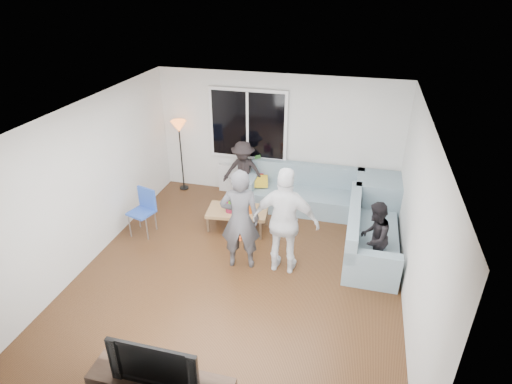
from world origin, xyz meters
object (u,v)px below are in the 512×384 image
(player_left, at_px, (240,220))
(sofa_right_section, at_px, (373,232))
(spectator_right, at_px, (374,238))
(coffee_table, at_px, (238,219))
(side_chair, at_px, (141,213))
(player_right, at_px, (285,222))
(floor_lamp, at_px, (181,156))
(sofa_back_section, at_px, (304,190))
(spectator_back, at_px, (243,172))
(television, at_px, (157,359))

(player_left, bearing_deg, sofa_right_section, -168.43)
(spectator_right, bearing_deg, coffee_table, -89.82)
(side_chair, distance_m, spectator_right, 4.07)
(sofa_right_section, distance_m, player_right, 1.64)
(coffee_table, xyz_separation_m, spectator_right, (2.43, -0.63, 0.41))
(player_left, bearing_deg, floor_lamp, -60.36)
(sofa_right_section, xyz_separation_m, floor_lamp, (-4.07, 1.47, 0.36))
(sofa_back_section, bearing_deg, spectator_back, 178.64)
(coffee_table, distance_m, spectator_back, 1.20)
(floor_lamp, bearing_deg, side_chair, -90.00)
(television, bearing_deg, coffee_table, 93.73)
(player_left, bearing_deg, sofa_back_section, -119.65)
(floor_lamp, bearing_deg, sofa_right_section, -19.82)
(floor_lamp, xyz_separation_m, player_left, (2.00, -2.33, 0.08))
(coffee_table, bearing_deg, spectator_back, 100.04)
(sofa_right_section, bearing_deg, coffee_table, 85.85)
(coffee_table, height_order, spectator_right, spectator_right)
(side_chair, xyz_separation_m, television, (1.88, -3.12, 0.29))
(sofa_right_section, bearing_deg, side_chair, 95.77)
(sofa_right_section, distance_m, spectator_back, 2.93)
(sofa_back_section, xyz_separation_m, side_chair, (-2.71, -1.65, 0.01))
(floor_lamp, relative_size, spectator_back, 1.19)
(side_chair, height_order, spectator_back, spectator_back)
(sofa_right_section, xyz_separation_m, player_left, (-2.07, -0.86, 0.44))
(sofa_back_section, xyz_separation_m, player_left, (-0.71, -2.10, 0.44))
(player_left, xyz_separation_m, spectator_right, (2.07, 0.40, -0.25))
(sofa_back_section, bearing_deg, side_chair, -148.63)
(sofa_back_section, bearing_deg, sofa_right_section, -42.40)
(coffee_table, relative_size, television, 1.11)
(sofa_back_section, height_order, side_chair, side_chair)
(spectator_right, xyz_separation_m, television, (-2.19, -3.07, 0.12))
(floor_lamp, distance_m, player_left, 3.07)
(coffee_table, xyz_separation_m, player_left, (0.36, -1.04, 0.66))
(sofa_back_section, relative_size, coffee_table, 2.09)
(sofa_back_section, height_order, player_right, player_right)
(player_right, distance_m, spectator_right, 1.43)
(player_left, relative_size, player_right, 0.96)
(coffee_table, relative_size, spectator_back, 0.84)
(side_chair, bearing_deg, spectator_back, 66.11)
(sofa_right_section, height_order, player_left, player_left)
(player_right, relative_size, spectator_right, 1.47)
(sofa_right_section, distance_m, spectator_right, 0.49)
(player_left, distance_m, spectator_right, 2.12)
(player_right, distance_m, television, 2.86)
(sofa_right_section, height_order, spectator_right, spectator_right)
(floor_lamp, distance_m, spectator_right, 4.51)
(floor_lamp, height_order, spectator_back, floor_lamp)
(coffee_table, height_order, television, television)
(side_chair, distance_m, television, 3.65)
(player_right, bearing_deg, spectator_back, -56.74)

